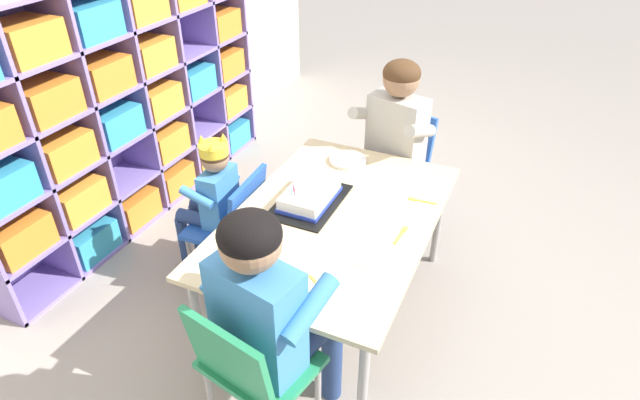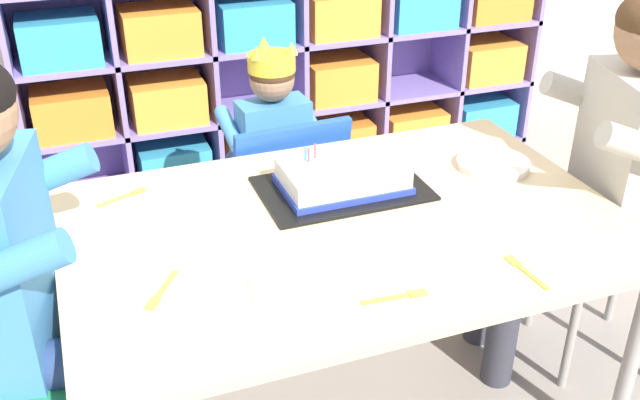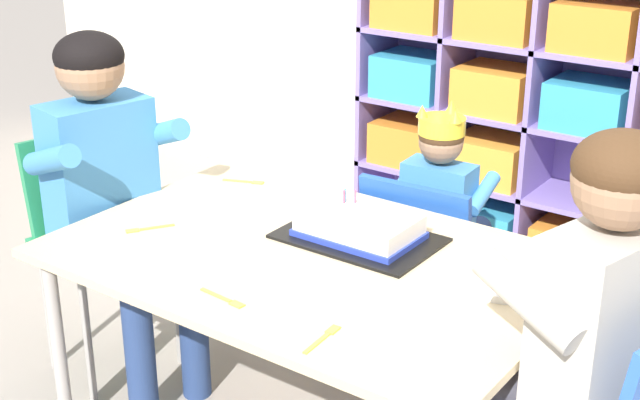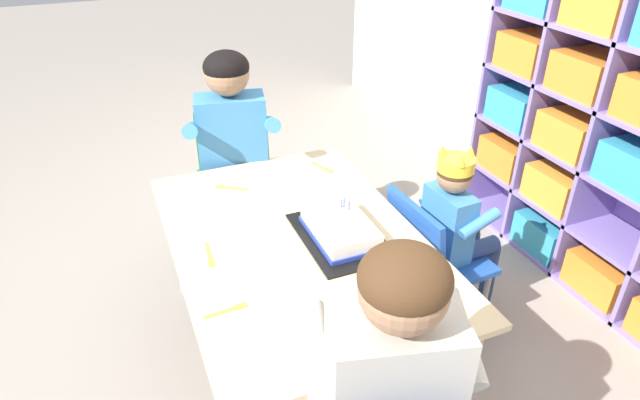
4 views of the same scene
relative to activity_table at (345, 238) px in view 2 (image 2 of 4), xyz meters
name	(u,v)px [view 2 (image 2 of 4)]	position (x,y,z in m)	size (l,w,h in m)	color
storage_cubby_shelf	(294,7)	(0.36, 1.44, 0.17)	(2.18, 0.30, 1.40)	#7F6BB2
activity_table	(345,238)	(0.00, 0.00, 0.00)	(1.26, 0.84, 0.57)	#D1B789
classroom_chair_blue	(283,190)	(0.02, 0.56, -0.16)	(0.39, 0.34, 0.62)	#1E4CA8
child_with_crown	(269,137)	(0.02, 0.67, -0.02)	(0.30, 0.31, 0.81)	#3D7FBC
adult_helper_seated	(31,258)	(-0.66, -0.05, 0.13)	(0.46, 0.45, 1.05)	#3D7FBC
classroom_chair_guest_side	(634,221)	(0.80, -0.05, -0.09)	(0.40, 0.39, 0.70)	blue
guest_at_table_side	(607,151)	(0.69, -0.02, 0.12)	(0.47, 0.45, 1.04)	#B2ADA3
birthday_cake_on_tray	(342,179)	(0.05, 0.14, 0.07)	(0.40, 0.27, 0.11)	black
paper_plate_stack	(493,164)	(0.47, 0.13, 0.05)	(0.19, 0.19, 0.02)	white
paper_napkin_square	(285,290)	(-0.21, -0.21, 0.05)	(0.13, 0.13, 0.00)	white
fork_beside_plate_stack	(524,270)	(0.27, -0.31, 0.05)	(0.02, 0.13, 0.00)	yellow
fork_at_table_front_edge	(399,297)	(-0.01, -0.31, 0.05)	(0.13, 0.03, 0.00)	yellow
fork_scattered_mid_table	(125,196)	(-0.46, 0.29, 0.05)	(0.12, 0.06, 0.00)	yellow
fork_near_cake_tray	(161,292)	(-0.44, -0.13, 0.05)	(0.08, 0.12, 0.00)	yellow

